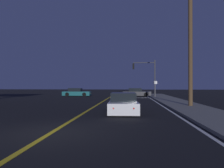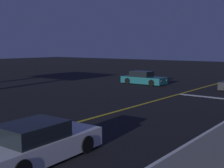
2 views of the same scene
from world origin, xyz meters
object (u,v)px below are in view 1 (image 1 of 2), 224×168
traffic_signal_near_right (147,73)px  utility_pole_right (190,40)px  car_side_waiting_charcoal (136,93)px  street_sign_corner (155,86)px  car_following_oncoming_teal (77,93)px  car_distant_tail_white (123,104)px

traffic_signal_near_right → utility_pole_right: size_ratio=0.53×
car_side_waiting_charcoal → street_sign_corner: street_sign_corner is taller
car_following_oncoming_teal → utility_pole_right: utility_pole_right is taller
car_following_oncoming_teal → traffic_signal_near_right: bearing=81.2°
car_distant_tail_white → utility_pole_right: 8.28m
car_following_oncoming_teal → street_sign_corner: size_ratio=1.90×
car_following_oncoming_teal → street_sign_corner: bearing=69.8°
car_following_oncoming_teal → car_side_waiting_charcoal: same height
traffic_signal_near_right → street_sign_corner: traffic_signal_near_right is taller
car_side_waiting_charcoal → car_distant_tail_white: (-1.56, -20.74, 0.00)m
car_side_waiting_charcoal → traffic_signal_near_right: bearing=36.5°
car_side_waiting_charcoal → car_following_oncoming_teal: bearing=-86.6°
car_side_waiting_charcoal → car_distant_tail_white: bearing=-4.1°
car_side_waiting_charcoal → traffic_signal_near_right: size_ratio=0.81×
car_side_waiting_charcoal → traffic_signal_near_right: traffic_signal_near_right is taller
traffic_signal_near_right → utility_pole_right: utility_pole_right is taller
traffic_signal_near_right → street_sign_corner: size_ratio=2.34×
traffic_signal_near_right → car_side_waiting_charcoal: bearing=-53.7°
car_side_waiting_charcoal → street_sign_corner: bearing=27.2°
car_following_oncoming_teal → car_side_waiting_charcoal: bearing=92.0°
car_side_waiting_charcoal → utility_pole_right: utility_pole_right is taller
car_following_oncoming_teal → car_distant_tail_white: (8.53, -20.18, 0.00)m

